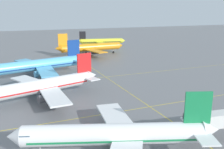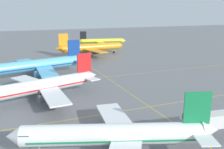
{
  "view_description": "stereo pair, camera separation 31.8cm",
  "coord_description": "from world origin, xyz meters",
  "px_view_note": "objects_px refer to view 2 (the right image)",
  "views": [
    {
      "loc": [
        -32.87,
        -23.3,
        24.86
      ],
      "look_at": [
        -4.79,
        45.21,
        5.75
      ],
      "focal_mm": 40.67,
      "sensor_mm": 36.0,
      "label": 1
    },
    {
      "loc": [
        -32.58,
        -23.42,
        24.86
      ],
      "look_at": [
        -4.79,
        45.21,
        5.75
      ],
      "focal_mm": 40.67,
      "sensor_mm": 36.0,
      "label": 2
    }
  ],
  "objects_px": {
    "airliner_far_left_stand": "(91,47)",
    "airliner_far_right_stand": "(102,41)",
    "airliner_second_row": "(40,86)",
    "airliner_front_gate": "(115,134)",
    "airliner_third_row": "(37,65)"
  },
  "relations": [
    {
      "from": "airliner_far_left_stand",
      "to": "airliner_far_right_stand",
      "type": "bearing_deg",
      "value": 59.77
    },
    {
      "from": "airliner_second_row",
      "to": "airliner_front_gate",
      "type": "bearing_deg",
      "value": -75.21
    },
    {
      "from": "airliner_far_right_stand",
      "to": "airliner_front_gate",
      "type": "bearing_deg",
      "value": -108.84
    },
    {
      "from": "airliner_second_row",
      "to": "airliner_far_right_stand",
      "type": "bearing_deg",
      "value": 60.92
    },
    {
      "from": "airliner_second_row",
      "to": "airliner_far_left_stand",
      "type": "bearing_deg",
      "value": 61.45
    },
    {
      "from": "airliner_far_left_stand",
      "to": "airliner_far_right_stand",
      "type": "distance_m",
      "value": 34.25
    },
    {
      "from": "airliner_second_row",
      "to": "airliner_far_right_stand",
      "type": "distance_m",
      "value": 107.7
    },
    {
      "from": "airliner_far_left_stand",
      "to": "airliner_third_row",
      "type": "bearing_deg",
      "value": -131.5
    },
    {
      "from": "airliner_front_gate",
      "to": "airliner_second_row",
      "type": "bearing_deg",
      "value": 104.79
    },
    {
      "from": "airliner_front_gate",
      "to": "airliner_far_right_stand",
      "type": "distance_m",
      "value": 134.77
    },
    {
      "from": "airliner_third_row",
      "to": "airliner_far_left_stand",
      "type": "relative_size",
      "value": 1.03
    },
    {
      "from": "airliner_front_gate",
      "to": "airliner_third_row",
      "type": "distance_m",
      "value": 60.98
    },
    {
      "from": "airliner_far_left_stand",
      "to": "airliner_far_right_stand",
      "type": "height_order",
      "value": "airliner_far_left_stand"
    },
    {
      "from": "airliner_front_gate",
      "to": "airliner_third_row",
      "type": "relative_size",
      "value": 0.87
    },
    {
      "from": "airliner_front_gate",
      "to": "airliner_second_row",
      "type": "distance_m",
      "value": 34.58
    }
  ]
}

